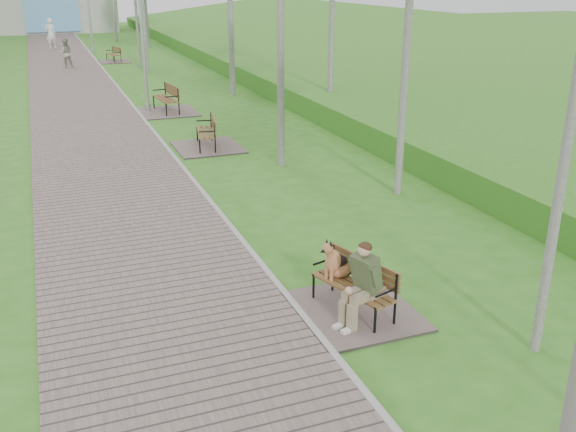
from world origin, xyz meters
The scene contains 13 objects.
ground centered at (0.00, 0.00, 0.00)m, with size 120.00×120.00×0.00m, color #336E1D.
walkway centered at (-1.75, 21.50, 0.02)m, with size 3.50×67.00×0.04m, color #685854.
kerb centered at (0.00, 21.50, 0.03)m, with size 0.10×67.00×0.05m, color #999993.
embankment centered at (12.00, 20.00, 0.00)m, with size 14.00×70.00×1.60m, color #4E9331.
building_north centered at (-1.50, 50.97, 1.99)m, with size 10.00×5.20×4.00m.
bench_main centered at (0.66, 0.81, 0.39)m, with size 1.62×1.80×1.41m.
bench_second centered at (1.03, 10.54, 0.20)m, with size 1.75×1.95×1.08m.
bench_third centered at (0.93, 15.68, 0.22)m, with size 1.91×2.12×1.17m.
bench_far centered at (0.86, 30.06, 0.18)m, with size 1.57×1.75×0.96m.
lamp_post_second centered at (0.36, 16.12, 2.26)m, with size 0.19×0.19×4.83m.
lamp_post_third centered at (0.18, 34.56, 2.59)m, with size 0.21×0.21×5.54m.
pedestrian_near centered at (-2.01, 37.85, 0.94)m, with size 0.68×0.45×1.87m, color silver.
pedestrian_far centered at (-1.65, 28.43, 0.73)m, with size 0.71×0.55×1.46m, color gray.
Camera 1 is at (-3.04, -6.35, 4.55)m, focal length 40.00 mm.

